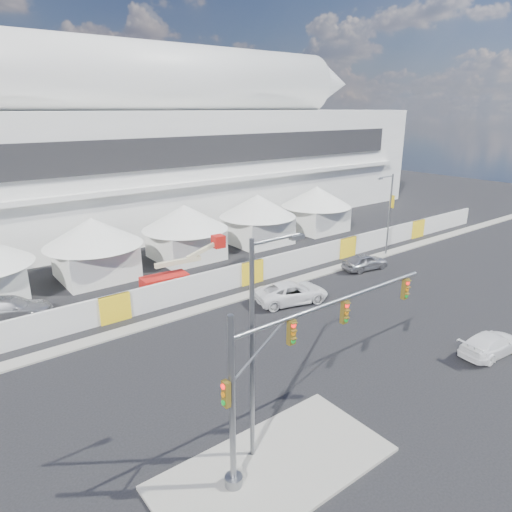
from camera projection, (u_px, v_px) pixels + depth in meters
ground at (324, 385)px, 24.72m from camera, size 160.00×160.00×0.00m
median_island at (274, 467)px, 18.95m from camera, size 10.00×5.00×0.15m
far_curb at (375, 257)px, 45.71m from camera, size 80.00×1.20×0.12m
stadium at (141, 148)px, 58.13m from camera, size 80.00×24.80×21.98m
tent_row at (142, 235)px, 42.13m from camera, size 53.40×8.40×5.40m
hoarding_fence at (251, 272)px, 38.82m from camera, size 70.00×0.25×2.00m
scaffold_tower at (364, 160)px, 76.66m from camera, size 4.40×4.40×12.00m
sedan_silver at (365, 262)px, 42.18m from camera, size 2.49×4.71×1.53m
pickup_curb at (291, 292)px, 35.07m from camera, size 4.10×6.25×1.60m
pickup_near at (491, 344)px, 27.66m from camera, size 2.29×4.84×1.36m
lot_car_c at (10, 308)px, 32.26m from camera, size 4.38×6.05×1.63m
traffic_mast at (282, 372)px, 18.12m from camera, size 11.35×0.72×7.36m
streetlight_median at (257, 337)px, 18.07m from camera, size 2.66×0.27×9.61m
streetlight_curb at (389, 209)px, 45.16m from camera, size 2.43×0.55×8.20m
boom_lift at (172, 275)px, 37.97m from camera, size 7.60×2.00×3.83m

